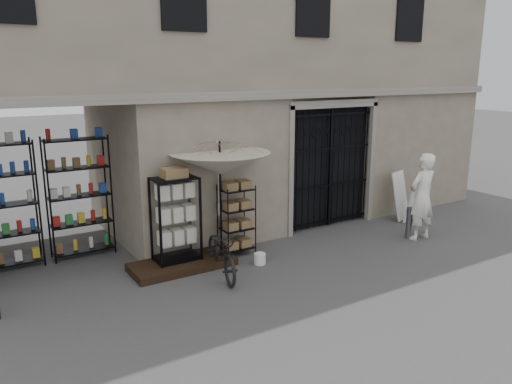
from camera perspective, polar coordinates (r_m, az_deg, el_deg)
ground at (r=9.90m, az=8.34°, el=-8.67°), size 80.00×80.00×0.00m
main_building at (r=12.50m, az=-3.36°, el=17.13°), size 14.00×4.00×9.00m
shop_recess at (r=10.10m, az=-22.60°, el=-0.21°), size 3.00×1.70×3.00m
shop_shelving at (r=10.63m, az=-23.21°, el=-1.00°), size 2.70×0.50×2.50m
iron_gate at (r=12.24m, az=7.98°, el=2.99°), size 2.50×0.21×3.00m
step_platform at (r=9.91m, az=-8.42°, el=-8.17°), size 2.00×0.90×0.15m
display_cabinet at (r=9.71m, az=-9.12°, el=-3.58°), size 0.92×0.70×1.78m
wire_rack at (r=10.34m, az=-2.24°, el=-3.29°), size 0.69×0.52×1.48m
market_umbrella at (r=9.93m, az=-4.16°, el=3.96°), size 2.29×2.31×2.88m
white_bucket at (r=9.99m, az=0.44°, el=-7.63°), size 0.28×0.28×0.22m
bicycle at (r=9.55m, az=-3.89°, el=-9.40°), size 0.79×1.03×1.75m
steel_bollard at (r=11.93m, az=17.09°, el=-3.38°), size 0.15×0.15×0.73m
shopkeeper at (r=12.09m, az=18.09°, el=-5.06°), size 0.78×2.00×0.47m
easel_sign at (r=13.21m, az=16.94°, el=-0.53°), size 0.75×0.81×1.23m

